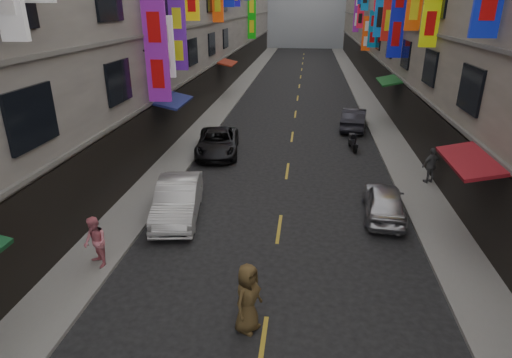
% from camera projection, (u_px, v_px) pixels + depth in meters
% --- Properties ---
extents(sidewalk_left, '(2.00, 90.00, 0.12)m').
position_uv_depth(sidewalk_left, '(231.00, 96.00, 38.65)').
color(sidewalk_left, slate).
rests_on(sidewalk_left, ground).
extents(sidewalk_right, '(2.00, 90.00, 0.12)m').
position_uv_depth(sidewalk_right, '(366.00, 99.00, 37.34)').
color(sidewalk_right, slate).
rests_on(sidewalk_right, ground).
extents(street_awnings, '(13.99, 35.20, 0.41)m').
position_uv_depth(street_awnings, '(267.00, 103.00, 22.32)').
color(street_awnings, '#134824').
rests_on(street_awnings, ground).
extents(lane_markings, '(0.12, 80.20, 0.01)m').
position_uv_depth(lane_markings, '(297.00, 105.00, 35.26)').
color(lane_markings, gold).
rests_on(lane_markings, ground).
extents(scooter_far_right, '(0.55, 1.80, 1.14)m').
position_uv_depth(scooter_far_right, '(353.00, 142.00, 24.48)').
color(scooter_far_right, black).
rests_on(scooter_far_right, ground).
extents(car_left_mid, '(2.23, 4.68, 1.48)m').
position_uv_depth(car_left_mid, '(178.00, 199.00, 16.62)').
color(car_left_mid, silver).
rests_on(car_left_mid, ground).
extents(car_left_far, '(2.84, 5.07, 1.34)m').
position_uv_depth(car_left_far, '(218.00, 142.00, 23.72)').
color(car_left_far, black).
rests_on(car_left_far, ground).
extents(car_right_mid, '(1.82, 3.90, 1.29)m').
position_uv_depth(car_right_mid, '(384.00, 201.00, 16.69)').
color(car_right_mid, '#B8B7BC').
rests_on(car_right_mid, ground).
extents(car_right_far, '(2.11, 4.45, 1.41)m').
position_uv_depth(car_right_far, '(354.00, 119.00, 28.43)').
color(car_right_far, '#26262D').
rests_on(car_right_far, ground).
extents(pedestrian_lfar, '(0.98, 0.96, 1.67)m').
position_uv_depth(pedestrian_lfar, '(95.00, 242.00, 13.22)').
color(pedestrian_lfar, pink).
rests_on(pedestrian_lfar, sidewalk_left).
extents(pedestrian_rfar, '(1.13, 0.93, 1.68)m').
position_uv_depth(pedestrian_rfar, '(431.00, 165.00, 19.50)').
color(pedestrian_rfar, '#565659').
rests_on(pedestrian_rfar, sidewalk_right).
extents(pedestrian_crossing, '(0.98, 1.12, 1.91)m').
position_uv_depth(pedestrian_crossing, '(248.00, 298.00, 10.72)').
color(pedestrian_crossing, brown).
rests_on(pedestrian_crossing, ground).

